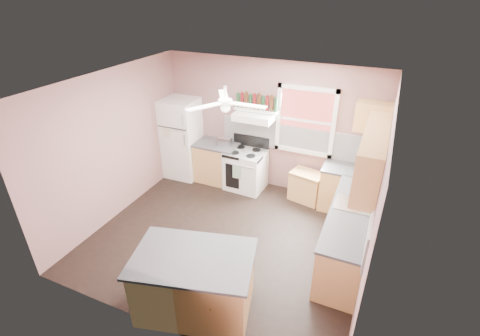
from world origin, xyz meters
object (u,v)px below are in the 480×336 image
at_px(cart, 306,186).
at_px(refrigerator, 182,138).
at_px(stove, 245,170).
at_px(island, 195,284).
at_px(toaster, 225,142).

bearing_deg(cart, refrigerator, -166.73).
bearing_deg(cart, stove, -165.42).
relative_size(refrigerator, cart, 2.85).
relative_size(cart, island, 0.43).
distance_m(stove, cart, 1.32).
height_order(toaster, cart, toaster).
bearing_deg(island, refrigerator, 109.87).
xyz_separation_m(stove, island, (0.61, -3.18, 0.00)).
height_order(stove, island, same).
bearing_deg(stove, island, -75.98).
height_order(toaster, stove, toaster).
bearing_deg(stove, cart, 5.47).
height_order(toaster, island, toaster).
xyz_separation_m(refrigerator, cart, (2.86, 0.05, -0.58)).
distance_m(toaster, stove, 0.75).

